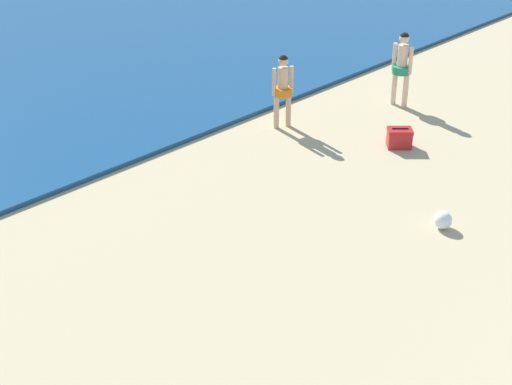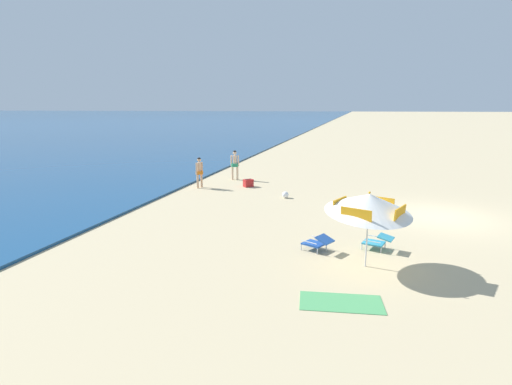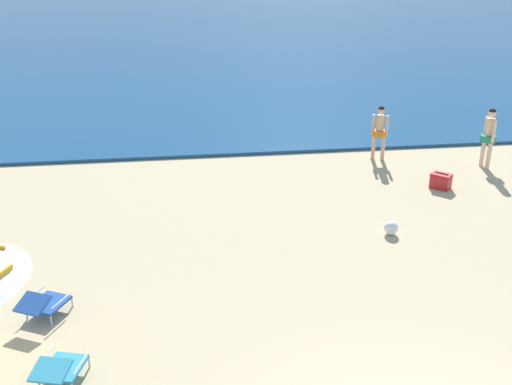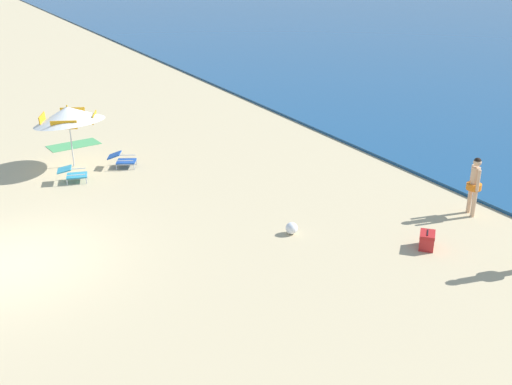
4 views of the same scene
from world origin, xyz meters
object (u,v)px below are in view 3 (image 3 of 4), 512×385
(lounge_chair_beside_umbrella, at_px, (59,368))
(person_standing_beside, at_px, (489,134))
(lounge_chair_under_umbrella, at_px, (43,303))
(person_standing_near_shore, at_px, (380,129))
(beach_ball, at_px, (391,228))
(cooler_box, at_px, (441,181))

(lounge_chair_beside_umbrella, height_order, person_standing_beside, person_standing_beside)
(lounge_chair_under_umbrella, bearing_deg, person_standing_beside, 28.51)
(lounge_chair_under_umbrella, height_order, person_standing_beside, person_standing_beside)
(lounge_chair_beside_umbrella, height_order, person_standing_near_shore, person_standing_near_shore)
(person_standing_near_shore, xyz_separation_m, beach_ball, (-1.33, -4.85, -0.78))
(cooler_box, bearing_deg, lounge_chair_under_umbrella, -152.97)
(person_standing_near_shore, bearing_deg, lounge_chair_beside_umbrella, -130.98)
(lounge_chair_beside_umbrella, bearing_deg, cooler_box, 36.76)
(person_standing_beside, height_order, cooler_box, person_standing_beside)
(person_standing_near_shore, distance_m, beach_ball, 5.09)
(lounge_chair_under_umbrella, relative_size, cooler_box, 1.69)
(lounge_chair_beside_umbrella, relative_size, person_standing_beside, 0.56)
(lounge_chair_under_umbrella, relative_size, person_standing_near_shore, 0.62)
(lounge_chair_under_umbrella, xyz_separation_m, person_standing_beside, (11.00, 5.98, 0.72))
(cooler_box, relative_size, beach_ball, 1.94)
(beach_ball, bearing_deg, lounge_chair_beside_umbrella, -147.96)
(person_standing_near_shore, distance_m, person_standing_beside, 3.01)
(lounge_chair_under_umbrella, xyz_separation_m, lounge_chair_beside_umbrella, (0.56, -1.73, 0.00))
(beach_ball, bearing_deg, person_standing_near_shore, 74.63)
(lounge_chair_beside_umbrella, relative_size, cooler_box, 1.60)
(lounge_chair_under_umbrella, height_order, beach_ball, lounge_chair_under_umbrella)
(person_standing_beside, xyz_separation_m, beach_ball, (-4.14, -3.76, -0.84))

